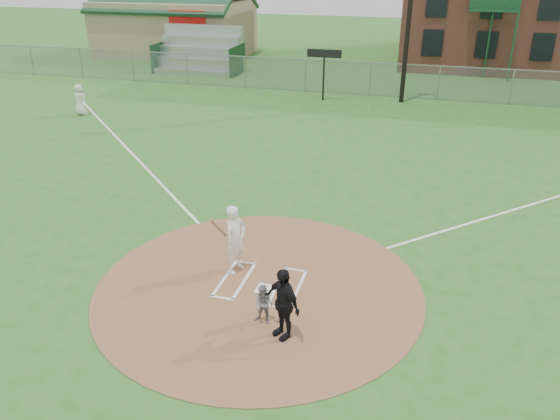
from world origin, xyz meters
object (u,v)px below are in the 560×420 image
(catcher, at_px, (264,304))
(batter_at_plate, at_px, (235,239))
(umpire, at_px, (283,303))
(ondeck_player, at_px, (80,100))
(home_plate, at_px, (265,289))

(catcher, relative_size, batter_at_plate, 0.52)
(umpire, distance_m, ondeck_player, 21.67)
(catcher, height_order, umpire, umpire)
(home_plate, height_order, catcher, catcher)
(home_plate, bearing_deg, batter_at_plate, 145.30)
(home_plate, relative_size, catcher, 0.48)
(umpire, bearing_deg, ondeck_player, 170.34)
(home_plate, xyz_separation_m, umpire, (0.93, -1.64, 0.84))
(catcher, bearing_deg, umpire, -24.12)
(ondeck_player, xyz_separation_m, batter_at_plate, (13.47, -12.84, 0.15))
(umpire, relative_size, batter_at_plate, 0.91)
(ondeck_player, bearing_deg, catcher, 143.10)
(catcher, xyz_separation_m, ondeck_player, (-14.89, 14.87, 0.31))
(catcher, bearing_deg, batter_at_plate, 132.43)
(home_plate, distance_m, batter_at_plate, 1.57)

